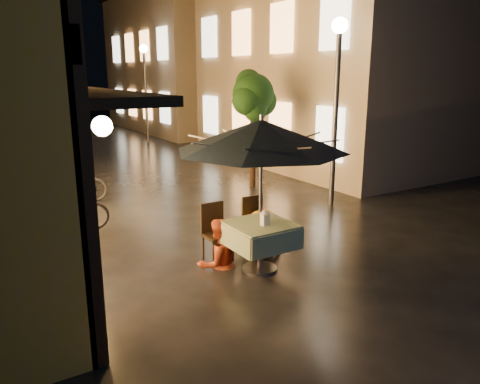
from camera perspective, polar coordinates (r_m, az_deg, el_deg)
ground at (r=8.10m, az=4.85°, el=-7.86°), size 90.00×90.00×0.00m
east_building_near at (r=17.33m, az=12.52°, el=15.20°), size 7.30×9.30×6.80m
east_building_far at (r=26.83m, az=-5.39°, el=15.58°), size 7.30×10.30×7.30m
street_tree at (r=12.60m, az=1.65°, el=11.46°), size 1.43×1.20×3.15m
streetlamp_near at (r=10.97m, az=11.76°, el=13.34°), size 0.36×0.36×4.23m
streetlamp_far at (r=21.36m, az=-11.52°, el=13.71°), size 0.36×0.36×4.23m
cafe_table at (r=7.37m, az=2.47°, el=-5.23°), size 0.99×0.99×0.78m
patio_umbrella at (r=7.00m, az=2.61°, el=6.90°), size 2.63×2.63×2.46m
cafe_chair_left at (r=7.78m, az=-3.04°, el=-4.54°), size 0.42×0.42×0.97m
cafe_chair_right at (r=8.17m, az=1.88°, el=-3.59°), size 0.42×0.42×0.97m
table_lantern at (r=7.17m, az=3.05°, el=-3.02°), size 0.16×0.16×0.25m
person_orange at (r=7.49m, az=-2.73°, el=-3.44°), size 0.76×0.60×1.54m
person_yellow at (r=7.98m, az=2.81°, el=-2.37°), size 1.05×0.69×1.52m
bicycle_0 at (r=9.74m, az=-20.56°, el=-2.19°), size 1.74×0.88×0.87m
bicycle_1 at (r=11.54m, az=-22.57°, el=0.42°), size 1.65×0.50×0.99m
bicycle_2 at (r=11.88m, az=-20.16°, el=0.86°), size 1.86×1.01×0.93m
bicycle_3 at (r=12.98m, az=-23.72°, el=1.77°), size 1.72×0.82×1.00m
bicycle_4 at (r=14.38m, az=-23.57°, el=2.74°), size 1.84×1.24×0.92m
bicycle_5 at (r=15.12m, az=-24.40°, el=3.51°), size 1.82×0.56×1.08m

